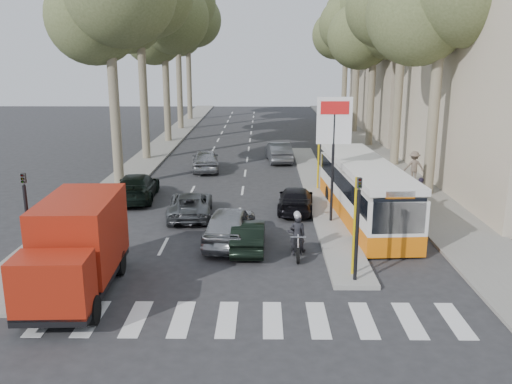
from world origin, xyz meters
TOP-DOWN VIEW (x-y plane):
  - ground at (0.00, 0.00)m, footprint 120.00×120.00m
  - sidewalk_right at (8.60, 25.00)m, footprint 3.20×70.00m
  - median_left at (-8.00, 28.00)m, footprint 2.40×64.00m
  - traffic_island at (3.25, 11.00)m, footprint 1.50×26.00m
  - building_far at (15.50, 34.00)m, footprint 11.00×20.00m
  - billboard at (3.25, 5.00)m, footprint 1.50×12.10m
  - traffic_light_island at (3.25, -1.50)m, footprint 0.16×0.41m
  - traffic_light_left at (-7.60, -1.00)m, footprint 0.16×0.41m
  - tree_l_c at (-7.77, 28.11)m, footprint 7.40×7.20m
  - tree_l_d at (-7.87, 36.11)m, footprint 7.40×7.20m
  - tree_l_e at (-7.97, 44.11)m, footprint 7.40×7.20m
  - tree_r_c at (9.03, 26.11)m, footprint 7.40×7.20m
  - tree_r_d at (9.13, 34.11)m, footprint 7.40×7.20m
  - tree_r_e at (9.23, 42.11)m, footprint 7.40×7.20m
  - silver_hatchback at (-1.10, 2.47)m, footprint 2.16×4.57m
  - dark_hatchback at (-0.33, 1.73)m, footprint 1.29×3.56m
  - queue_car_a at (-3.13, 6.00)m, footprint 2.23×4.33m
  - queue_car_b at (1.80, 7.00)m, footprint 1.98×4.13m
  - queue_car_c at (-3.49, 16.21)m, footprint 2.11×4.28m
  - queue_car_d at (1.33, 19.29)m, footprint 1.89×4.37m
  - queue_car_e at (-6.30, 9.00)m, footprint 2.23×4.83m
  - red_truck at (-5.55, -2.31)m, footprint 2.36×5.67m
  - city_bus at (4.80, 5.72)m, footprint 2.88×10.34m
  - motorcycle at (1.50, 1.21)m, footprint 0.72×2.01m
  - pedestrian_near at (7.64, 6.69)m, footprint 0.92×1.05m
  - pedestrian_far at (9.01, 12.84)m, footprint 1.17×0.56m

SIDE VIEW (x-z plane):
  - ground at x=0.00m, z-range 0.00..0.00m
  - sidewalk_right at x=8.60m, z-range 0.00..0.12m
  - median_left at x=-8.00m, z-range 0.00..0.12m
  - traffic_island at x=3.25m, z-range 0.00..0.16m
  - queue_car_b at x=1.80m, z-range 0.00..1.16m
  - queue_car_a at x=-3.13m, z-range 0.00..1.17m
  - dark_hatchback at x=-0.33m, z-range 0.00..1.17m
  - queue_car_e at x=-6.30m, z-range 0.00..1.37m
  - queue_car_d at x=1.33m, z-range 0.00..1.40m
  - queue_car_c at x=-3.49m, z-range 0.00..1.40m
  - silver_hatchback at x=-1.10m, z-range 0.00..1.51m
  - motorcycle at x=1.50m, z-range -0.08..1.63m
  - pedestrian_near at x=7.64m, z-range 0.12..1.74m
  - pedestrian_far at x=9.01m, z-range 0.12..1.90m
  - city_bus at x=4.80m, z-range 0.07..2.76m
  - red_truck at x=-5.55m, z-range 0.09..3.07m
  - traffic_light_island at x=3.25m, z-range 0.69..4.29m
  - traffic_light_left at x=-7.60m, z-range 0.69..4.29m
  - billboard at x=3.25m, z-range 0.90..6.50m
  - building_far at x=15.50m, z-range 0.00..16.00m
  - tree_r_c at x=9.03m, z-range 3.03..16.35m
  - tree_l_c at x=-7.77m, z-range 3.18..16.89m
  - tree_r_e at x=9.23m, z-range 3.33..17.43m
  - tree_l_e at x=-7.97m, z-range 3.48..17.97m
  - tree_r_d at x=9.13m, z-range 3.63..18.51m
  - tree_l_d at x=-7.87m, z-range 3.93..19.59m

